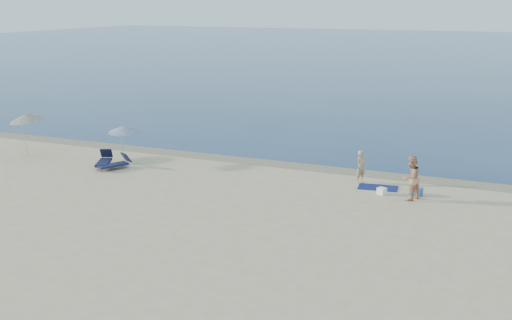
% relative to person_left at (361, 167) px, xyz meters
% --- Properties ---
extents(sea, '(240.00, 160.00, 0.01)m').
position_rel_person_left_xyz_m(sea, '(-4.04, 82.44, -0.77)').
color(sea, '#0C254C').
rests_on(sea, ground).
extents(wet_sand_strip, '(240.00, 1.60, 0.00)m').
position_rel_person_left_xyz_m(wet_sand_strip, '(-4.04, 1.84, -0.77)').
color(wet_sand_strip, '#847254').
rests_on(wet_sand_strip, ground).
extents(person_left, '(0.59, 0.67, 1.55)m').
position_rel_person_left_xyz_m(person_left, '(0.00, 0.00, 0.00)').
color(person_left, tan).
rests_on(person_left, ground).
extents(person_right, '(1.07, 1.16, 1.93)m').
position_rel_person_left_xyz_m(person_right, '(2.61, -1.72, 0.19)').
color(person_right, tan).
rests_on(person_right, ground).
extents(beach_towel, '(1.89, 1.21, 0.03)m').
position_rel_person_left_xyz_m(beach_towel, '(0.95, -0.48, -0.76)').
color(beach_towel, '#0F154E').
rests_on(beach_towel, ground).
extents(white_bag, '(0.44, 0.42, 0.30)m').
position_rel_person_left_xyz_m(white_bag, '(1.33, -1.42, -0.62)').
color(white_bag, white).
rests_on(white_bag, ground).
extents(blue_cooler, '(0.56, 0.45, 0.35)m').
position_rel_person_left_xyz_m(blue_cooler, '(2.75, -0.96, -0.60)').
color(blue_cooler, '#1C5198').
rests_on(blue_cooler, ground).
extents(umbrella_near, '(1.73, 1.75, 2.16)m').
position_rel_person_left_xyz_m(umbrella_near, '(-12.26, -1.29, 1.09)').
color(umbrella_near, silver).
rests_on(umbrella_near, ground).
extents(umbrella_far, '(2.48, 2.50, 2.55)m').
position_rel_person_left_xyz_m(umbrella_far, '(-18.06, -2.01, 1.41)').
color(umbrella_far, silver).
rests_on(umbrella_far, ground).
extents(lounger_left, '(1.32, 1.90, 0.81)m').
position_rel_person_left_xyz_m(lounger_left, '(-12.93, -2.25, -0.48)').
color(lounger_left, '#121533').
rests_on(lounger_left, ground).
extents(lounger_right, '(1.28, 1.80, 0.76)m').
position_rel_person_left_xyz_m(lounger_right, '(-12.09, -2.46, -0.50)').
color(lounger_right, '#15183C').
rests_on(lounger_right, ground).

